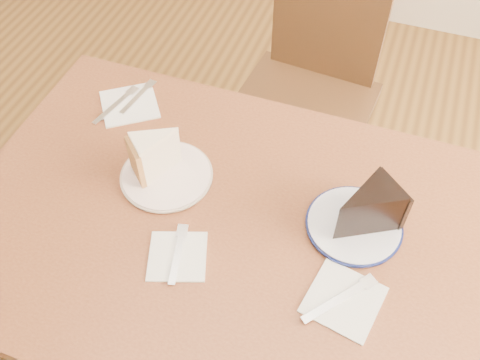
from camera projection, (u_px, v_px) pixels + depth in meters
The scene contains 14 objects.
ground at pixel (235, 356), 1.72m from camera, with size 4.00×4.00×0.00m, color #462D12.
table at pixel (234, 250), 1.21m from camera, with size 1.20×0.80×0.75m.
chair_far at pixel (308, 94), 1.78m from camera, with size 0.47×0.47×0.88m.
plate_cream at pixel (167, 176), 1.22m from camera, with size 0.20×0.20×0.01m, color white.
plate_navy at pixel (354, 225), 1.13m from camera, with size 0.20×0.20×0.01m, color white.
carrot_cake at pixel (159, 154), 1.19m from camera, with size 0.07×0.10×0.10m, color #F0E1C6, non-canonical shape.
chocolate_cake at pixel (363, 213), 1.09m from camera, with size 0.10×0.13×0.09m, color black, non-canonical shape.
napkin_cream at pixel (178, 256), 1.09m from camera, with size 0.12×0.12×0.00m, color white.
napkin_navy at pixel (344, 300), 1.03m from camera, with size 0.13×0.13×0.00m, color white.
napkin_spare at pixel (130, 104), 1.37m from camera, with size 0.14×0.14×0.00m, color white.
fork_cream at pixel (178, 254), 1.09m from camera, with size 0.01×0.14×0.00m, color white.
knife_navy at pixel (339, 299), 1.02m from camera, with size 0.02×0.17×0.00m, color silver.
fork_spare at pixel (138, 97), 1.38m from camera, with size 0.01×0.14×0.00m, color white.
knife_spare at pixel (115, 105), 1.36m from camera, with size 0.01×0.16×0.00m, color silver.
Camera 1 is at (0.23, -0.60, 1.70)m, focal length 40.00 mm.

